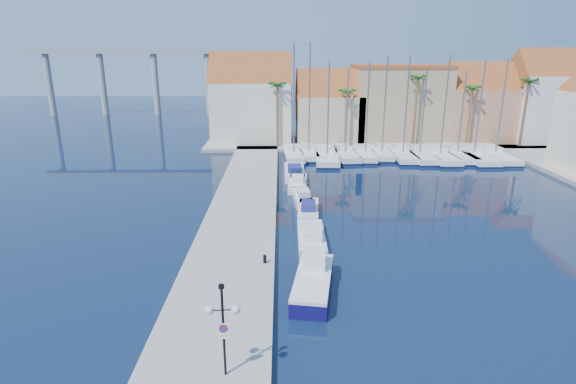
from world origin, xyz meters
The scene contains 34 objects.
ground centered at (0.00, 0.00, 0.00)m, with size 260.00×260.00×0.00m, color black.
quay_west centered at (-9.00, 13.50, 0.25)m, with size 6.00×77.00×0.50m, color gray.
shore_north centered at (10.00, 48.00, 0.25)m, with size 54.00×16.00×0.50m, color gray.
lamp_post centered at (-7.96, -7.18, 3.35)m, with size 1.48×0.46×4.35m.
bollard centered at (-6.63, 3.53, 0.78)m, with size 0.22×0.22×0.55m, color black.
fishing_boat centered at (-3.62, 0.76, 0.71)m, with size 3.03×6.39×2.15m.
motorboat_west_0 centered at (-3.29, 7.59, 0.51)m, with size 2.06×6.18×1.40m.
motorboat_west_1 centered at (-3.15, 13.81, 0.51)m, with size 2.15×5.50×1.40m.
motorboat_west_2 centered at (-3.49, 17.57, 0.51)m, with size 1.99×5.12×1.40m.
motorboat_west_3 centered at (-3.76, 22.50, 0.51)m, with size 2.22×5.74×1.40m.
motorboat_west_4 centered at (-3.97, 27.11, 0.51)m, with size 2.27×7.03×1.40m.
sailboat_0 centered at (-3.85, 36.36, 0.64)m, with size 2.92×9.16×14.95m.
sailboat_1 centered at (-1.76, 37.05, 0.67)m, with size 2.71×8.44×14.99m.
sailboat_2 centered at (0.62, 35.36, 0.57)m, with size 3.69×11.36×12.80m.
sailboat_3 centered at (3.16, 36.63, 0.58)m, with size 3.30×9.96×11.82m.
sailboat_4 centered at (5.87, 36.35, 0.61)m, with size 2.70×8.82×12.65m.
sailboat_5 centered at (8.27, 36.98, 0.63)m, with size 2.50×8.43×13.42m.
sailboat_6 centered at (10.93, 36.29, 0.59)m, with size 3.08×10.30×13.45m.
sailboat_7 centered at (13.04, 35.80, 0.57)m, with size 2.90×10.18×11.70m.
sailboat_8 centered at (15.76, 35.64, 0.58)m, with size 3.07×11.05×13.61m.
sailboat_9 centered at (18.33, 36.36, 0.56)m, with size 2.86×10.79×11.63m.
sailboat_10 centered at (20.35, 35.80, 0.56)m, with size 3.17×11.82×12.71m.
sailboat_11 centered at (23.17, 35.67, 0.58)m, with size 2.92×10.99×12.88m.
building_0 centered at (-10.00, 47.00, 6.52)m, with size 12.30×9.00×13.50m.
building_1 centered at (2.00, 47.00, 5.30)m, with size 10.30×8.00×11.00m.
building_2 centered at (13.00, 48.00, 6.26)m, with size 14.20×10.20×11.50m.
building_3 centered at (25.00, 47.00, 5.86)m, with size 10.30×8.00×12.00m.
building_4 centered at (34.00, 46.00, 6.97)m, with size 8.30×8.00×14.00m.
palm_0 centered at (-6.00, 42.00, 9.08)m, with size 2.60×2.60×10.15m.
palm_1 centered at (4.00, 42.00, 8.14)m, with size 2.60×2.60×9.15m.
palm_2 centered at (14.00, 42.00, 10.02)m, with size 2.60×2.60×11.15m.
palm_3 centered at (22.00, 42.00, 8.61)m, with size 2.60×2.60×9.65m.
palm_4 centered at (30.00, 42.00, 9.55)m, with size 2.60×2.60×10.65m.
viaduct centered at (-39.07, 82.00, 10.25)m, with size 48.00×2.20×14.45m.
Camera 1 is at (-5.54, -23.31, 13.71)m, focal length 28.00 mm.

